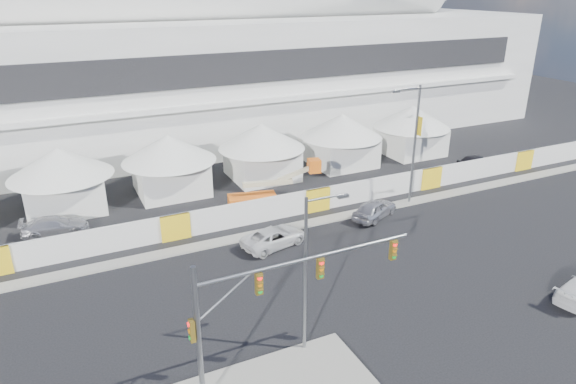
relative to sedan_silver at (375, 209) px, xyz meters
name	(u,v)px	position (x,y,z in m)	size (l,w,h in m)	color
ground	(346,325)	(-9.58, -11.25, -0.78)	(160.00, 160.00, 0.00)	black
far_curb	(461,191)	(10.42, 1.25, -0.72)	(80.00, 1.20, 0.12)	gray
stadium	(234,56)	(-0.87, 30.25, 8.67)	(80.00, 24.80, 21.98)	silver
tent_row	(217,153)	(-9.08, 12.75, 2.37)	(53.40, 8.40, 5.40)	silver
hoarding_fence	(317,200)	(-3.58, 3.25, 0.22)	(70.00, 0.25, 2.00)	silver
scaffold_tower	(488,70)	(36.42, 24.75, 5.22)	(4.40, 4.40, 12.00)	#595B60
sedan_silver	(375,209)	(0.00, 0.00, 0.00)	(4.58, 1.84, 1.56)	#BCBBC1
pickup_curb	(274,237)	(-9.36, -0.91, -0.09)	(5.01, 2.31, 1.39)	silver
lot_car_b	(477,161)	(16.45, 5.59, -0.05)	(4.30, 1.73, 1.46)	black
lot_car_c	(55,226)	(-23.70, 8.02, -0.08)	(4.81, 1.96, 1.40)	silver
traffic_mast	(250,317)	(-16.21, -13.73, 3.45)	(10.91, 0.70, 7.21)	slate
streetlight_median	(309,265)	(-12.40, -12.05, 4.24)	(2.35, 0.24, 8.48)	gray
streetlight_curb	(413,137)	(4.27, 1.25, 5.18)	(3.04, 0.69, 10.28)	slate
boom_lift	(261,196)	(-7.58, 5.91, 0.30)	(8.13, 2.61, 4.03)	orange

